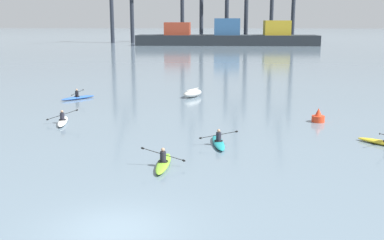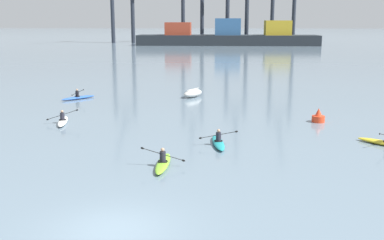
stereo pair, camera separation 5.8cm
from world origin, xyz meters
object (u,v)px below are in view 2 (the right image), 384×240
Objects in this scene: container_barge at (228,36)px; kayak_teal at (218,142)px; kayak_white at (63,121)px; kayak_blue at (78,97)px; capsized_dinghy at (193,93)px; kayak_lime at (163,163)px; channel_buoy at (318,117)px.

container_barge is 109.55m from kayak_teal.
kayak_blue is at bearing 100.84° from kayak_white.
capsized_dinghy is 17.16m from kayak_teal.
kayak_blue is 0.86× the size of kayak_lime.
kayak_teal is (2.39, -16.99, -0.18)m from capsized_dinghy.
channel_buoy is 0.34× the size of kayak_blue.
kayak_lime is (-2.70, -4.12, -0.00)m from kayak_teal.
kayak_blue is 0.85× the size of kayak_teal.
capsized_dinghy is at bearing 54.52° from kayak_white.
kayak_teal is 4.93m from kayak_lime.
kayak_lime is (-5.34, -113.61, -2.30)m from container_barge.
capsized_dinghy is at bearing 132.07° from channel_buoy.
container_barge is at bearing 88.62° from kayak_teal.
kayak_white is (-8.12, 9.29, 0.00)m from kayak_lime.
container_barge is 113.76m from kayak_lime.
container_barge is 103.05m from channel_buoy.
kayak_white is at bearing -97.35° from container_barge.
kayak_lime is 12.33m from kayak_white.
kayak_teal is at bearing 56.71° from kayak_lime.
container_barge is at bearing 80.74° from kayak_blue.
channel_buoy is 0.29× the size of kayak_lime.
kayak_white is (1.92, -10.03, -0.00)m from kayak_blue.
capsized_dinghy is 0.81× the size of kayak_teal.
kayak_white is (-13.46, -104.33, -2.30)m from container_barge.
kayak_lime is at bearing -48.85° from kayak_white.
kayak_blue is at bearing 117.46° from kayak_lime.
kayak_lime is (10.04, -19.31, -0.00)m from kayak_blue.
kayak_teal is (12.74, -15.19, 0.00)m from kayak_blue.
kayak_white is at bearing -175.53° from channel_buoy.
kayak_blue is at bearing 129.98° from kayak_teal.
kayak_lime is at bearing -62.54° from kayak_blue.
kayak_blue reaches higher than kayak_lime.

